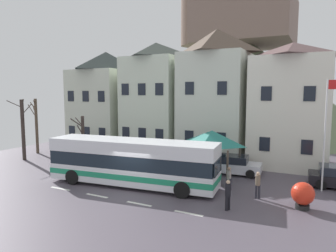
{
  "coord_description": "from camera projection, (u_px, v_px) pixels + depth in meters",
  "views": [
    {
      "loc": [
        10.38,
        -15.52,
        6.23
      ],
      "look_at": [
        0.43,
        4.19,
        3.76
      ],
      "focal_mm": 32.7,
      "sensor_mm": 36.0,
      "label": 1
    }
  ],
  "objects": [
    {
      "name": "flagpole",
      "position": [
        327.0,
        127.0,
        18.79
      ],
      "size": [
        0.95,
        0.1,
        7.02
      ],
      "color": "silver",
      "rests_on": "ground_plane"
    },
    {
      "name": "bare_tree_02",
      "position": [
        23.0,
        129.0,
        27.88
      ],
      "size": [
        1.9,
        1.57,
        5.59
      ],
      "color": "#382D28",
      "rests_on": "ground_plane"
    },
    {
      "name": "ground_plane",
      "position": [
        132.0,
        192.0,
        19.12
      ],
      "size": [
        40.0,
        60.0,
        0.07
      ],
      "color": "#514853"
    },
    {
      "name": "public_bench",
      "position": [
        238.0,
        167.0,
        23.52
      ],
      "size": [
        1.56,
        0.48,
        0.87
      ],
      "color": "#473828",
      "rests_on": "ground_plane"
    },
    {
      "name": "parked_car_00",
      "position": [
        233.0,
        165.0,
        23.37
      ],
      "size": [
        4.16,
        2.2,
        1.41
      ],
      "rotation": [
        0.0,
        0.0,
        0.09
      ],
      "color": "silver",
      "rests_on": "ground_plane"
    },
    {
      "name": "transit_bus",
      "position": [
        132.0,
        163.0,
        20.32
      ],
      "size": [
        11.7,
        3.76,
        3.07
      ],
      "rotation": [
        0.0,
        0.0,
        0.11
      ],
      "color": "white",
      "rests_on": "ground_plane"
    },
    {
      "name": "bare_tree_00",
      "position": [
        36.0,
        125.0,
        30.97
      ],
      "size": [
        1.32,
        0.98,
        5.55
      ],
      "color": "brown",
      "rests_on": "ground_plane"
    },
    {
      "name": "pedestrian_00",
      "position": [
        202.0,
        172.0,
        20.62
      ],
      "size": [
        0.32,
        0.34,
        1.56
      ],
      "color": "#2D2D38",
      "rests_on": "ground_plane"
    },
    {
      "name": "parked_car_02",
      "position": [
        84.0,
        150.0,
        29.62
      ],
      "size": [
        4.24,
        2.19,
        1.33
      ],
      "rotation": [
        0.0,
        0.0,
        0.06
      ],
      "color": "silver",
      "rests_on": "ground_plane"
    },
    {
      "name": "townhouse_01",
      "position": [
        156.0,
        99.0,
        31.04
      ],
      "size": [
        5.57,
        5.56,
        11.12
      ],
      "color": "beige",
      "rests_on": "ground_plane"
    },
    {
      "name": "townhouse_02",
      "position": [
        216.0,
        95.0,
        28.28
      ],
      "size": [
        5.77,
        5.76,
        11.9
      ],
      "color": "beige",
      "rests_on": "ground_plane"
    },
    {
      "name": "townhouse_00",
      "position": [
        107.0,
        100.0,
        34.75
      ],
      "size": [
        6.12,
        6.99,
        10.68
      ],
      "color": "beige",
      "rests_on": "ground_plane"
    },
    {
      "name": "pedestrian_03",
      "position": [
        258.0,
        184.0,
        17.87
      ],
      "size": [
        0.31,
        0.28,
        1.6
      ],
      "color": "#2D2D38",
      "rests_on": "ground_plane"
    },
    {
      "name": "bus_shelter",
      "position": [
        212.0,
        138.0,
        22.19
      ],
      "size": [
        3.6,
        3.6,
        3.46
      ],
      "color": "#473D33",
      "rests_on": "ground_plane"
    },
    {
      "name": "harbour_buoy",
      "position": [
        303.0,
        194.0,
        16.27
      ],
      "size": [
        1.21,
        1.21,
        1.46
      ],
      "color": "black",
      "rests_on": "ground_plane"
    },
    {
      "name": "hilltop_castle",
      "position": [
        244.0,
        81.0,
        47.12
      ],
      "size": [
        36.23,
        36.23,
        21.1
      ],
      "color": "#5F6D4F",
      "rests_on": "ground_plane"
    },
    {
      "name": "townhouse_03",
      "position": [
        291.0,
        105.0,
        25.65
      ],
      "size": [
        6.05,
        6.16,
        10.28
      ],
      "color": "silver",
      "rests_on": "ground_plane"
    },
    {
      "name": "bare_tree_01",
      "position": [
        83.0,
        139.0,
        25.95
      ],
      "size": [
        1.45,
        0.94,
        4.25
      ],
      "color": "#382D28",
      "rests_on": "ground_plane"
    },
    {
      "name": "pedestrian_02",
      "position": [
        228.0,
        194.0,
        16.12
      ],
      "size": [
        0.3,
        0.35,
        1.63
      ],
      "color": "black",
      "rests_on": "ground_plane"
    },
    {
      "name": "pedestrian_01",
      "position": [
        229.0,
        178.0,
        19.53
      ],
      "size": [
        0.38,
        0.28,
        1.48
      ],
      "color": "#2D2D38",
      "rests_on": "ground_plane"
    }
  ]
}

